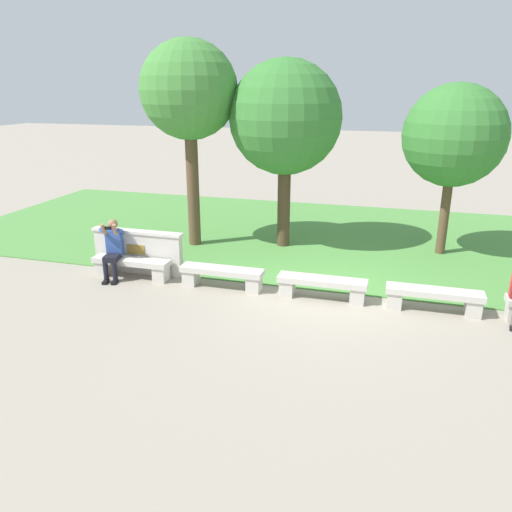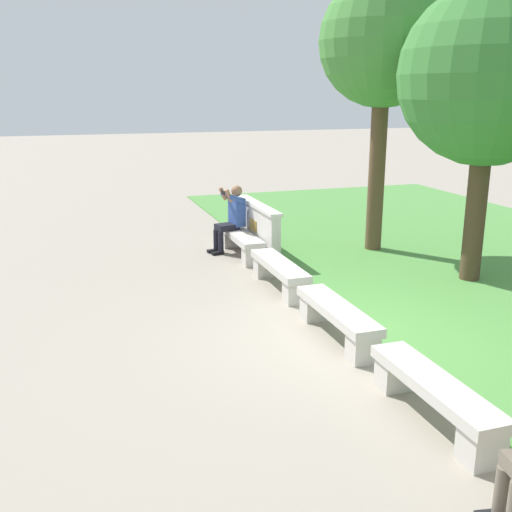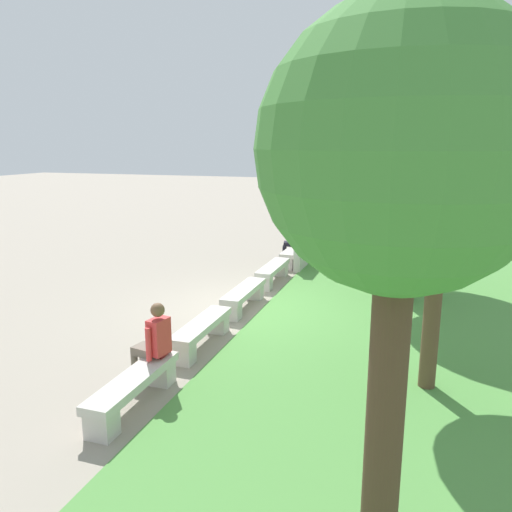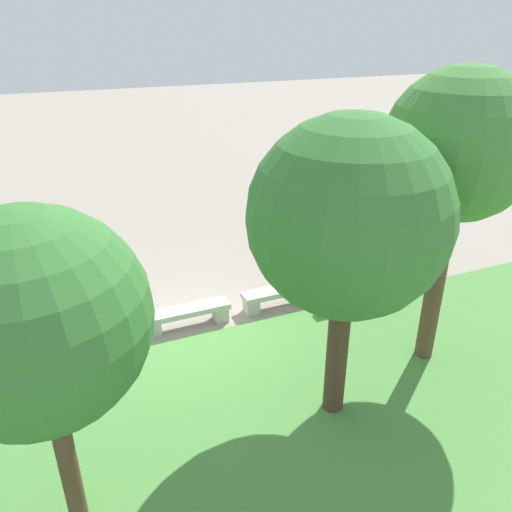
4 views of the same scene
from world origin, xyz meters
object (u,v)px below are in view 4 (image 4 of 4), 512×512
Objects in this scene: bench_mid at (187,315)px; bench_far at (78,338)px; person_photographer at (377,256)px; tree_behind_wall at (36,321)px; bench_main at (363,277)px; tree_right_background at (459,149)px; tree_far_back at (348,219)px; bench_near at (281,294)px.

bench_mid is 1.00× the size of bench_far.
tree_behind_wall is at bearing 27.65° from person_photographer.
tree_behind_wall is at bearing 55.90° from bench_mid.
person_photographer is (-0.38, -0.08, 0.44)m from bench_main.
bench_mid is 0.34× the size of tree_right_background.
tree_far_back is at bearing 49.69° from bench_main.
bench_far is 1.36× the size of person_photographer.
bench_far is at bearing 0.64° from person_photographer.
bench_main is 2.14m from bench_near.
bench_near is at bearing -57.12° from tree_right_background.
person_photographer reaches higher than bench_mid.
tree_behind_wall is 4.07m from tree_far_back.
tree_right_background is at bearing -166.33° from tree_far_back.
tree_right_background is (-3.86, 2.66, 3.65)m from bench_mid.
tree_right_background is (-6.35, -1.00, 0.99)m from tree_behind_wall.
person_photographer is 5.23m from tree_far_back.
bench_mid is at bearing -64.43° from tree_far_back.
bench_far is at bearing 0.00° from bench_main.
tree_right_background is at bearing 122.88° from bench_near.
bench_mid is 4.69m from person_photographer.
tree_right_background reaches higher than tree_far_back.
person_photographer is at bearing -179.36° from bench_far.
bench_near is at bearing 0.00° from bench_main.
tree_right_background is at bearing -171.01° from tree_behind_wall.
tree_behind_wall reaches higher than person_photographer.
bench_near is 4.47m from tree_far_back.
bench_main and bench_far have the same top height.
tree_far_back reaches higher than person_photographer.
bench_near is (2.14, 0.00, 0.00)m from bench_main.
bench_near is at bearing 180.00° from bench_far.
tree_right_background reaches higher than bench_main.
bench_mid is 0.38× the size of tree_far_back.
tree_right_background reaches higher than bench_near.
bench_main is at bearing 11.24° from person_photographer.
bench_main is at bearing -98.95° from tree_right_background.
bench_mid is 5.17m from tree_behind_wall.
bench_near is 4.84m from tree_right_background.
tree_behind_wall is 6.50m from tree_right_background.
person_photographer is at bearing -152.35° from tree_behind_wall.
bench_mid is 1.36× the size of person_photographer.
tree_far_back is at bearing 115.57° from bench_mid.
bench_main is at bearing -130.31° from tree_far_back.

